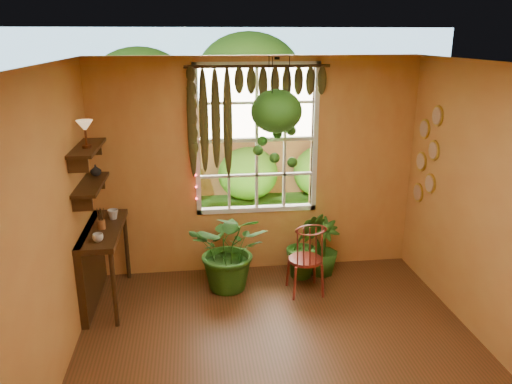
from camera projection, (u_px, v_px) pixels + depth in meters
floor at (289, 377)px, 4.46m from camera, size 4.50×4.50×0.00m
ceiling at (297, 67)px, 3.65m from camera, size 4.50×4.50×0.00m
wall_back at (257, 168)px, 6.18m from camera, size 4.00×0.00×4.00m
wall_left at (36, 251)px, 3.81m from camera, size 0.00×4.50×4.50m
window at (257, 140)px, 6.11m from camera, size 1.52×0.10×1.86m
valance_vine at (251, 93)px, 5.81m from camera, size 1.70×0.12×1.10m
string_lights at (194, 139)px, 5.91m from camera, size 0.03×0.03×1.54m
wall_plates at (427, 156)px, 5.93m from camera, size 0.04×0.32×1.10m
counter_ledge at (95, 257)px, 5.58m from camera, size 0.40×1.20×0.90m
shelf_lower at (91, 184)px, 5.33m from camera, size 0.25×0.90×0.04m
shelf_upper at (87, 148)px, 5.21m from camera, size 0.25×0.90×0.04m
backyard at (240, 116)px, 10.61m from camera, size 14.00×10.00×12.00m
windsor_chair at (306, 269)px, 5.84m from camera, size 0.41×0.44×1.06m
potted_plant_left at (231, 249)px, 5.89m from camera, size 1.09×1.00×1.02m
potted_plant_mid at (306, 245)px, 6.19m from camera, size 0.50×0.41×0.87m
potted_plant_right at (322, 247)px, 6.30m from camera, size 0.46×0.46×0.73m
hanging_basket at (276, 119)px, 5.72m from camera, size 0.59×0.59×1.26m
cup_a at (98, 238)px, 5.11m from camera, size 0.15×0.15×0.09m
cup_b at (113, 214)px, 5.72m from camera, size 0.13×0.13×0.11m
brush_jar at (101, 219)px, 5.42m from camera, size 0.08×0.08×0.30m
shelf_vase at (96, 170)px, 5.58m from camera, size 0.13×0.13×0.12m
tiffany_lamp at (85, 127)px, 5.06m from camera, size 0.17×0.17×0.29m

